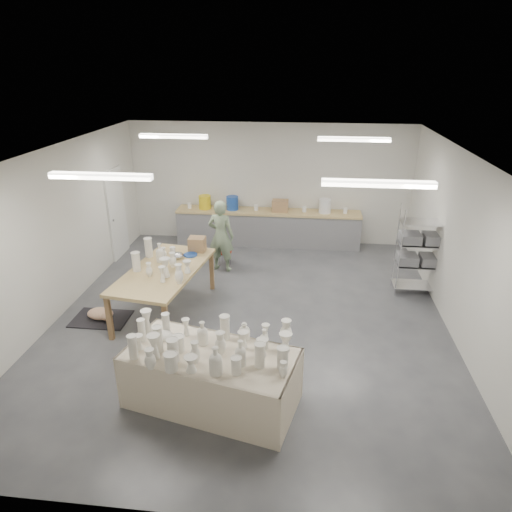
# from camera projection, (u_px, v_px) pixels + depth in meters

# --- Properties ---
(room) EXTENTS (8.00, 8.02, 3.00)m
(room) POSITION_uv_depth(u_px,v_px,m) (244.00, 209.00, 7.65)
(room) COLOR #424449
(room) RESTS_ON ground
(back_counter) EXTENTS (4.60, 0.60, 1.24)m
(back_counter) POSITION_uv_depth(u_px,v_px,m) (268.00, 226.00, 11.54)
(back_counter) COLOR tan
(back_counter) RESTS_ON ground
(wire_shelf) EXTENTS (0.88, 0.48, 1.80)m
(wire_shelf) POSITION_uv_depth(u_px,v_px,m) (420.00, 250.00, 8.97)
(wire_shelf) COLOR silver
(wire_shelf) RESTS_ON ground
(drying_table) EXTENTS (2.47, 1.60, 1.17)m
(drying_table) POSITION_uv_depth(u_px,v_px,m) (211.00, 375.00, 6.14)
(drying_table) COLOR olive
(drying_table) RESTS_ON ground
(work_table) EXTENTS (1.48, 2.47, 1.25)m
(work_table) POSITION_uv_depth(u_px,v_px,m) (167.00, 267.00, 8.32)
(work_table) COLOR tan
(work_table) RESTS_ON ground
(rug) EXTENTS (1.00, 0.70, 0.02)m
(rug) POSITION_uv_depth(u_px,v_px,m) (101.00, 319.00, 8.32)
(rug) COLOR black
(rug) RESTS_ON ground
(cat) EXTENTS (0.57, 0.49, 0.20)m
(cat) POSITION_uv_depth(u_px,v_px,m) (101.00, 314.00, 8.26)
(cat) COLOR white
(cat) RESTS_ON rug
(potter) EXTENTS (0.65, 0.49, 1.61)m
(potter) POSITION_uv_depth(u_px,v_px,m) (221.00, 236.00, 10.01)
(potter) COLOR gray
(potter) RESTS_ON ground
(red_stool) EXTENTS (0.38, 0.38, 0.34)m
(red_stool) POSITION_uv_depth(u_px,v_px,m) (224.00, 252.00, 10.45)
(red_stool) COLOR #AA2E18
(red_stool) RESTS_ON ground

